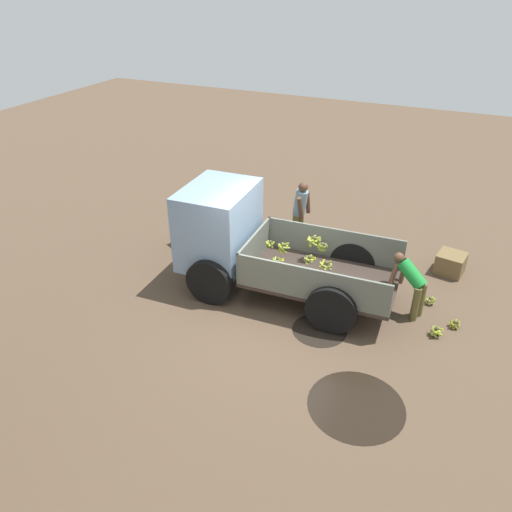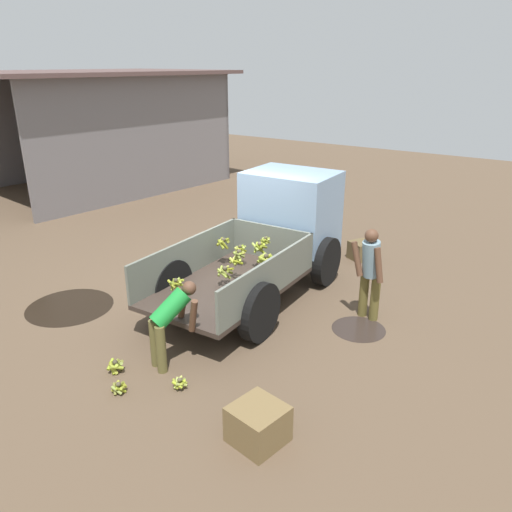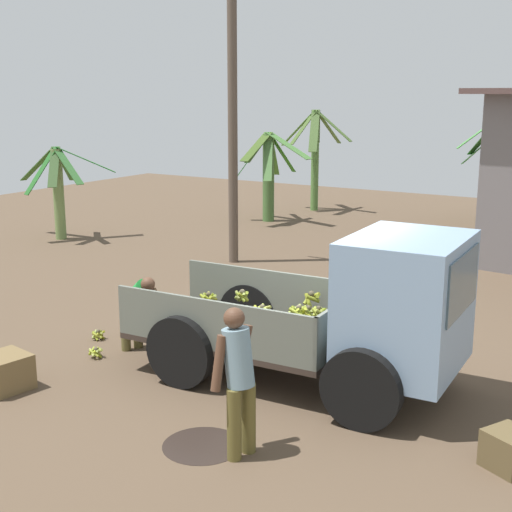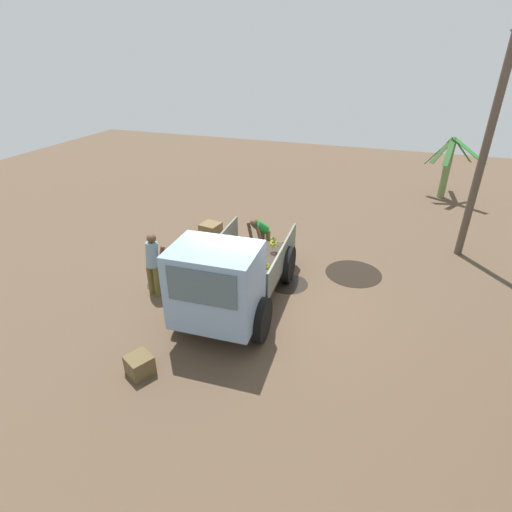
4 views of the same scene
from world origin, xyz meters
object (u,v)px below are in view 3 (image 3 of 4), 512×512
object	(u,v)px
person_foreground_visitor	(238,375)
person_worker_loading	(138,306)
wooden_crate_0	(5,372)
banana_bunch_on_ground_1	(130,329)
utility_pole	(233,118)
cargo_truck	(366,313)
banana_bunch_on_ground_0	(98,334)
wooden_crate_1	(509,450)
banana_bunch_on_ground_2	(96,352)

from	to	relation	value
person_foreground_visitor	person_worker_loading	size ratio (longest dim) A/B	1.33
wooden_crate_0	banana_bunch_on_ground_1	bearing A→B (deg)	90.19
utility_pole	wooden_crate_0	xyz separation A→B (m)	(1.38, -7.60, -3.02)
person_foreground_visitor	banana_bunch_on_ground_1	xyz separation A→B (m)	(-3.56, 2.32, -0.80)
cargo_truck	banana_bunch_on_ground_0	xyz separation A→B (m)	(-4.40, -0.24, -1.01)
person_foreground_visitor	wooden_crate_1	world-z (taller)	person_foreground_visitor
cargo_truck	wooden_crate_1	world-z (taller)	cargo_truck
banana_bunch_on_ground_0	banana_bunch_on_ground_2	bearing A→B (deg)	-48.97
utility_pole	wooden_crate_0	size ratio (longest dim) A/B	11.01
banana_bunch_on_ground_2	wooden_crate_0	size ratio (longest dim) A/B	0.37
cargo_truck	banana_bunch_on_ground_1	distance (m)	4.22
cargo_truck	banana_bunch_on_ground_0	world-z (taller)	cargo_truck
cargo_truck	person_foreground_visitor	size ratio (longest dim) A/B	2.75
person_worker_loading	wooden_crate_1	distance (m)	5.54
person_worker_loading	banana_bunch_on_ground_0	size ratio (longest dim) A/B	5.67
person_foreground_visitor	person_worker_loading	bearing A→B (deg)	-20.85
wooden_crate_1	banana_bunch_on_ground_1	bearing A→B (deg)	169.76
cargo_truck	person_foreground_visitor	xyz separation A→B (m)	(-0.53, -2.15, -0.19)
person_worker_loading	banana_bunch_on_ground_2	xyz separation A→B (m)	(-0.40, -0.50, -0.64)
cargo_truck	utility_pole	xyz separation A→B (m)	(-5.47, 5.30, 2.15)
banana_bunch_on_ground_2	wooden_crate_0	distance (m)	1.47
banana_bunch_on_ground_2	wooden_crate_1	xyz separation A→B (m)	(5.89, -0.09, 0.11)
banana_bunch_on_ground_1	banana_bunch_on_ground_2	bearing A→B (deg)	-77.24
person_foreground_visitor	wooden_crate_1	distance (m)	2.92
person_foreground_visitor	utility_pole	bearing A→B (deg)	-45.77
banana_bunch_on_ground_2	wooden_crate_1	bearing A→B (deg)	-0.85
cargo_truck	banana_bunch_on_ground_2	world-z (taller)	cargo_truck
banana_bunch_on_ground_1	wooden_crate_0	bearing A→B (deg)	-89.81
utility_pole	banana_bunch_on_ground_2	size ratio (longest dim) A/B	30.06
person_foreground_visitor	banana_bunch_on_ground_0	size ratio (longest dim) A/B	7.52
cargo_truck	banana_bunch_on_ground_1	size ratio (longest dim) A/B	17.45
wooden_crate_1	banana_bunch_on_ground_0	bearing A→B (deg)	173.81
person_foreground_visitor	wooden_crate_0	xyz separation A→B (m)	(-3.56, -0.14, -0.68)
cargo_truck	person_worker_loading	world-z (taller)	cargo_truck
banana_bunch_on_ground_1	banana_bunch_on_ground_2	size ratio (longest dim) A/B	1.21
cargo_truck	banana_bunch_on_ground_2	bearing A→B (deg)	-170.04
cargo_truck	wooden_crate_1	xyz separation A→B (m)	(2.02, -0.94, -0.90)
wooden_crate_1	cargo_truck	bearing A→B (deg)	155.12
utility_pole	person_foreground_visitor	xyz separation A→B (m)	(4.93, -7.45, -2.34)
person_foreground_visitor	wooden_crate_0	bearing A→B (deg)	13.00
person_foreground_visitor	banana_bunch_on_ground_0	world-z (taller)	person_foreground_visitor
banana_bunch_on_ground_2	person_foreground_visitor	bearing A→B (deg)	-21.32
banana_bunch_on_ground_0	person_worker_loading	bearing A→B (deg)	-6.53
banana_bunch_on_ground_2	wooden_crate_1	size ratio (longest dim) A/B	0.47
banana_bunch_on_ground_2	wooden_crate_0	xyz separation A→B (m)	(-0.22, -1.44, 0.14)
wooden_crate_1	wooden_crate_0	bearing A→B (deg)	-167.50
wooden_crate_1	banana_bunch_on_ground_2	bearing A→B (deg)	179.15
person_foreground_visitor	banana_bunch_on_ground_2	xyz separation A→B (m)	(-3.33, 1.30, -0.82)
person_worker_loading	wooden_crate_0	bearing A→B (deg)	-87.43
banana_bunch_on_ground_1	utility_pole	bearing A→B (deg)	104.95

